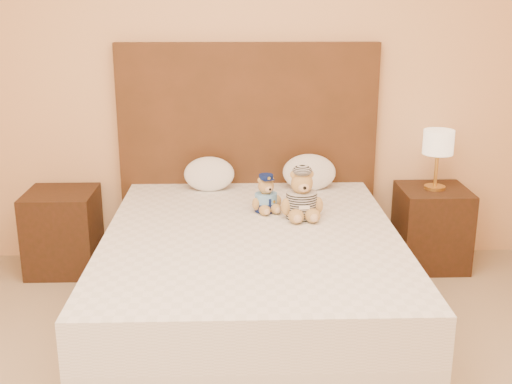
# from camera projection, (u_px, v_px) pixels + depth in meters

# --- Properties ---
(bed) EXTENTS (1.60, 2.00, 0.55)m
(bed) POSITION_uv_depth(u_px,v_px,m) (252.00, 278.00, 3.58)
(bed) COLOR white
(bed) RESTS_ON ground
(headboard) EXTENTS (1.75, 0.08, 1.50)m
(headboard) POSITION_uv_depth(u_px,v_px,m) (248.00, 154.00, 4.41)
(headboard) COLOR #522F18
(headboard) RESTS_ON ground
(nightstand_left) EXTENTS (0.45, 0.45, 0.55)m
(nightstand_left) POSITION_uv_depth(u_px,v_px,m) (63.00, 231.00, 4.31)
(nightstand_left) COLOR #391D12
(nightstand_left) RESTS_ON ground
(nightstand_right) EXTENTS (0.45, 0.45, 0.55)m
(nightstand_right) POSITION_uv_depth(u_px,v_px,m) (431.00, 227.00, 4.38)
(nightstand_right) COLOR #391D12
(nightstand_right) RESTS_ON ground
(lamp) EXTENTS (0.20, 0.20, 0.40)m
(lamp) POSITION_uv_depth(u_px,v_px,m) (438.00, 145.00, 4.22)
(lamp) COLOR gold
(lamp) RESTS_ON nightstand_right
(teddy_police) EXTENTS (0.25, 0.24, 0.23)m
(teddy_police) POSITION_uv_depth(u_px,v_px,m) (266.00, 193.00, 3.81)
(teddy_police) COLOR #A57440
(teddy_police) RESTS_ON bed
(teddy_prisoner) EXTENTS (0.28, 0.27, 0.29)m
(teddy_prisoner) POSITION_uv_depth(u_px,v_px,m) (302.00, 194.00, 3.69)
(teddy_prisoner) COLOR #A57440
(teddy_prisoner) RESTS_ON bed
(pillow_left) EXTENTS (0.33, 0.22, 0.24)m
(pillow_left) POSITION_uv_depth(u_px,v_px,m) (209.00, 172.00, 4.25)
(pillow_left) COLOR white
(pillow_left) RESTS_ON bed
(pillow_right) EXTENTS (0.35, 0.23, 0.25)m
(pillow_right) POSITION_uv_depth(u_px,v_px,m) (309.00, 171.00, 4.27)
(pillow_right) COLOR white
(pillow_right) RESTS_ON bed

